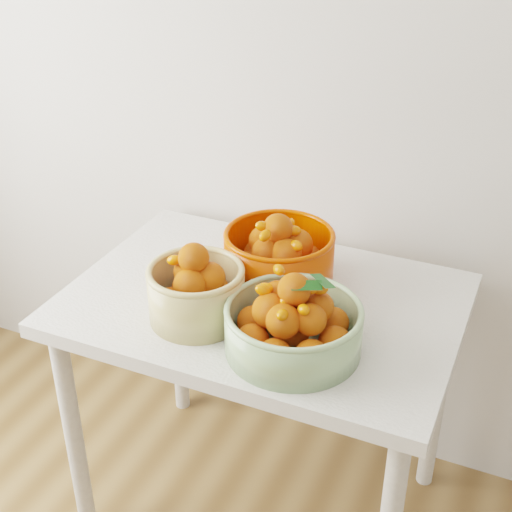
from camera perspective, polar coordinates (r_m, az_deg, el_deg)
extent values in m
cube|color=beige|center=(1.88, 16.71, 16.09)|extent=(4.00, 0.04, 2.70)
cube|color=silver|center=(1.85, 0.57, -3.88)|extent=(1.00, 0.70, 0.04)
cylinder|color=silver|center=(2.08, -14.37, -13.75)|extent=(0.05, 0.05, 0.71)
cylinder|color=silver|center=(2.44, -6.28, -5.45)|extent=(0.05, 0.05, 0.71)
cylinder|color=silver|center=(2.21, 14.33, -10.63)|extent=(0.05, 0.05, 0.71)
cylinder|color=tan|center=(1.73, -4.78, -3.10)|extent=(0.30, 0.30, 0.13)
torus|color=tan|center=(1.70, -4.88, -1.21)|extent=(0.30, 0.30, 0.02)
sphere|color=#D1660C|center=(1.72, -3.04, -3.97)|extent=(0.07, 0.07, 0.07)
sphere|color=#EF4F0A|center=(1.78, -3.39, -2.68)|extent=(0.08, 0.08, 0.08)
sphere|color=#EF4F0A|center=(1.79, -5.60, -2.56)|extent=(0.07, 0.07, 0.07)
sphere|color=#EF4F0A|center=(1.73, -6.72, -3.75)|extent=(0.08, 0.08, 0.08)
sphere|color=#EF4F0A|center=(1.69, -5.01, -4.58)|extent=(0.08, 0.08, 0.08)
sphere|color=#EF4F0A|center=(1.74, -4.77, -3.47)|extent=(0.08, 0.08, 0.08)
sphere|color=#EF4F0A|center=(1.71, -3.75, -1.75)|extent=(0.08, 0.08, 0.08)
sphere|color=#EF4F0A|center=(1.73, -5.38, -1.28)|extent=(0.08, 0.08, 0.08)
sphere|color=#EF4F0A|center=(1.68, -5.33, -2.30)|extent=(0.08, 0.08, 0.08)
sphere|color=#EF4F0A|center=(1.69, -5.01, -0.17)|extent=(0.08, 0.08, 0.08)
ellipsoid|color=#E15306|center=(1.71, -5.47, 0.08)|extent=(0.05, 0.05, 0.04)
ellipsoid|color=#E15306|center=(1.68, -4.88, -0.14)|extent=(0.04, 0.05, 0.04)
ellipsoid|color=#E15306|center=(1.71, -6.58, -0.33)|extent=(0.05, 0.03, 0.04)
ellipsoid|color=#E15306|center=(1.69, -4.88, -0.98)|extent=(0.05, 0.05, 0.03)
ellipsoid|color=#E15306|center=(1.69, -4.89, -0.87)|extent=(0.05, 0.05, 0.03)
cylinder|color=#92B27F|center=(1.63, 3.00, -5.94)|extent=(0.39, 0.39, 0.11)
torus|color=#92B27F|center=(1.60, 3.05, -4.34)|extent=(0.40, 0.40, 0.02)
sphere|color=#EF4F0A|center=(1.60, 6.32, -6.89)|extent=(0.08, 0.08, 0.08)
sphere|color=#EF4F0A|center=(1.67, 6.21, -5.32)|extent=(0.07, 0.07, 0.07)
sphere|color=#EF4F0A|center=(1.71, 4.06, -4.18)|extent=(0.08, 0.08, 0.08)
sphere|color=#EF4F0A|center=(1.71, 1.47, -4.23)|extent=(0.08, 0.08, 0.08)
sphere|color=#EF4F0A|center=(1.66, -0.27, -5.24)|extent=(0.07, 0.07, 0.07)
sphere|color=#EF4F0A|center=(1.60, -0.31, -6.80)|extent=(0.08, 0.08, 0.08)
sphere|color=#EF4F0A|center=(1.56, 1.50, -7.95)|extent=(0.08, 0.08, 0.08)
sphere|color=#EF4F0A|center=(1.56, 4.45, -8.02)|extent=(0.08, 0.08, 0.08)
sphere|color=#EF4F0A|center=(1.63, 2.99, -6.02)|extent=(0.08, 0.08, 0.08)
sphere|color=#EF4F0A|center=(1.61, 4.99, -4.07)|extent=(0.07, 0.07, 0.07)
sphere|color=#EF4F0A|center=(1.64, 3.66, -3.22)|extent=(0.07, 0.07, 0.07)
sphere|color=#EF4F0A|center=(1.63, 1.76, -3.38)|extent=(0.08, 0.08, 0.08)
sphere|color=#EF4F0A|center=(1.59, 1.09, -4.39)|extent=(0.08, 0.08, 0.08)
sphere|color=#EF4F0A|center=(1.55, 2.20, -5.23)|extent=(0.08, 0.08, 0.08)
sphere|color=#EF4F0A|center=(1.56, 4.38, -5.10)|extent=(0.07, 0.07, 0.07)
sphere|color=#EF4F0A|center=(1.57, 3.09, -2.70)|extent=(0.08, 0.08, 0.08)
ellipsoid|color=#E15306|center=(1.56, 4.29, -2.60)|extent=(0.05, 0.04, 0.03)
ellipsoid|color=#E15306|center=(1.58, 5.16, -2.66)|extent=(0.05, 0.04, 0.03)
ellipsoid|color=#E15306|center=(1.58, 2.74, -3.49)|extent=(0.05, 0.05, 0.03)
ellipsoid|color=#E15306|center=(1.59, 0.77, -2.58)|extent=(0.04, 0.03, 0.03)
ellipsoid|color=#E15306|center=(1.59, 3.79, -2.67)|extent=(0.04, 0.05, 0.04)
ellipsoid|color=#E15306|center=(1.52, 2.12, -4.73)|extent=(0.03, 0.04, 0.04)
ellipsoid|color=#E15306|center=(1.58, 0.55, -2.76)|extent=(0.05, 0.04, 0.04)
ellipsoid|color=#E15306|center=(1.60, 3.36, -2.90)|extent=(0.03, 0.04, 0.04)
ellipsoid|color=#E15306|center=(1.56, 2.69, -2.53)|extent=(0.04, 0.05, 0.03)
ellipsoid|color=#E15306|center=(1.55, 4.17, -4.56)|extent=(0.05, 0.05, 0.03)
ellipsoid|color=#E15306|center=(1.62, 1.85, -1.11)|extent=(0.05, 0.05, 0.03)
ellipsoid|color=#E15306|center=(1.53, 3.83, -4.31)|extent=(0.05, 0.05, 0.04)
ellipsoid|color=#E15306|center=(1.56, 2.47, -3.52)|extent=(0.04, 0.05, 0.04)
cylinder|color=red|center=(1.86, 1.84, -0.32)|extent=(0.36, 0.36, 0.15)
torus|color=red|center=(1.82, 1.88, 1.70)|extent=(0.36, 0.36, 0.01)
sphere|color=#EF4F0A|center=(1.84, 4.28, -1.49)|extent=(0.08, 0.08, 0.08)
sphere|color=#EF4F0A|center=(1.91, 4.11, -0.30)|extent=(0.08, 0.08, 0.08)
sphere|color=#EF4F0A|center=(1.94, 2.31, 0.37)|extent=(0.08, 0.08, 0.08)
sphere|color=#EF4F0A|center=(1.93, 0.18, 0.13)|extent=(0.08, 0.08, 0.08)
sphere|color=#EF4F0A|center=(1.87, -0.81, -0.87)|extent=(0.08, 0.08, 0.08)
sphere|color=#EF4F0A|center=(1.81, 0.21, -1.98)|extent=(0.08, 0.08, 0.08)
sphere|color=#EF4F0A|center=(1.80, 2.59, -2.24)|extent=(0.08, 0.08, 0.08)
sphere|color=#EF4F0A|center=(1.87, 1.83, -0.89)|extent=(0.08, 0.08, 0.08)
sphere|color=#EF4F0A|center=(1.85, 3.31, 0.91)|extent=(0.08, 0.08, 0.08)
sphere|color=#EF4F0A|center=(1.88, 2.25, 1.47)|extent=(0.08, 0.08, 0.08)
sphere|color=#EF4F0A|center=(1.86, 0.64, 1.20)|extent=(0.08, 0.08, 0.08)
sphere|color=#EF4F0A|center=(1.81, 0.80, 0.31)|extent=(0.07, 0.07, 0.07)
sphere|color=#EF4F0A|center=(1.80, 2.40, 0.12)|extent=(0.08, 0.08, 0.08)
sphere|color=#EF4F0A|center=(1.81, 1.77, 2.22)|extent=(0.08, 0.08, 0.08)
ellipsoid|color=#E15306|center=(1.80, 0.52, 2.40)|extent=(0.05, 0.05, 0.04)
ellipsoid|color=#E15306|center=(1.81, 3.04, 2.04)|extent=(0.05, 0.04, 0.03)
ellipsoid|color=#E15306|center=(1.77, 3.25, 0.83)|extent=(0.05, 0.05, 0.03)
ellipsoid|color=#E15306|center=(1.85, 0.88, 1.97)|extent=(0.05, 0.05, 0.04)
ellipsoid|color=#E15306|center=(1.83, 2.02, 1.64)|extent=(0.03, 0.05, 0.04)
ellipsoid|color=#E15306|center=(1.82, 1.78, 2.20)|extent=(0.05, 0.05, 0.04)
ellipsoid|color=#E15306|center=(1.82, 2.05, 1.45)|extent=(0.05, 0.04, 0.04)
ellipsoid|color=#E15306|center=(1.84, 2.27, 2.11)|extent=(0.04, 0.04, 0.04)
ellipsoid|color=#E15306|center=(1.76, 0.73, 1.64)|extent=(0.04, 0.05, 0.04)
ellipsoid|color=#E15306|center=(1.86, 2.69, 2.53)|extent=(0.03, 0.05, 0.04)
ellipsoid|color=#E15306|center=(1.82, 2.04, 1.73)|extent=(0.05, 0.04, 0.04)
ellipsoid|color=#E15306|center=(1.85, 2.71, 2.07)|extent=(0.04, 0.05, 0.05)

